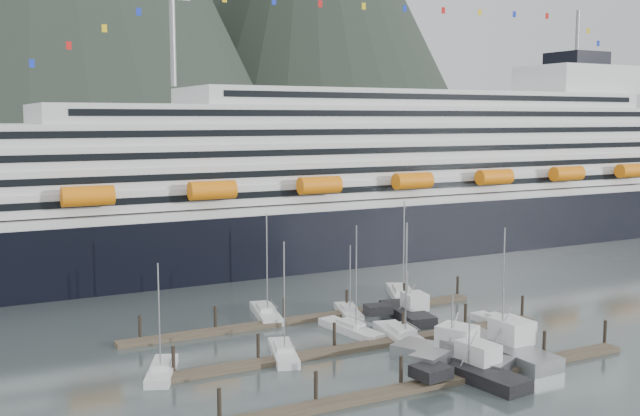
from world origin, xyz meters
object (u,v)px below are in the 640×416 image
at_px(sailboat_f, 349,312).
at_px(sailboat_h, 498,322).
at_px(sailboat_a, 162,371).
at_px(sailboat_e, 266,314).
at_px(sailboat_b, 284,353).
at_px(trawler_e, 406,312).
at_px(sailboat_d, 351,330).
at_px(trawler_c, 467,368).
at_px(trawler_b, 451,356).
at_px(trawler_d, 501,348).
at_px(cruise_ship, 381,187).
at_px(sailboat_g, 402,296).
at_px(sailboat_c, 402,337).

relative_size(sailboat_f, sailboat_h, 0.77).
relative_size(sailboat_a, sailboat_e, 0.85).
xyz_separation_m(sailboat_b, trawler_e, (20.14, 6.64, 0.47)).
xyz_separation_m(sailboat_d, trawler_c, (2.55, -18.34, 0.47)).
relative_size(sailboat_b, trawler_e, 1.19).
distance_m(trawler_b, trawler_e, 17.99).
distance_m(sailboat_f, trawler_b, 21.73).
bearing_deg(trawler_b, sailboat_d, -13.10).
bearing_deg(sailboat_e, sailboat_b, 175.59).
xyz_separation_m(sailboat_e, trawler_d, (15.58, -26.31, 0.58)).
xyz_separation_m(cruise_ship, sailboat_g, (-18.50, -34.95, -11.60)).
relative_size(trawler_d, trawler_e, 1.28).
bearing_deg(sailboat_g, cruise_ship, -2.76).
bearing_deg(cruise_ship, sailboat_h, -106.91).
xyz_separation_m(cruise_ship, sailboat_d, (-33.25, -46.18, -11.64)).
xyz_separation_m(sailboat_c, sailboat_g, (11.27, 16.73, -0.00)).
relative_size(sailboat_a, sailboat_b, 0.91).
bearing_deg(sailboat_d, trawler_e, -84.05).
height_order(cruise_ship, trawler_d, cruise_ship).
bearing_deg(sailboat_a, trawler_d, -85.07).
distance_m(sailboat_h, trawler_c, 19.72).
xyz_separation_m(sailboat_c, sailboat_e, (-9.45, 16.73, -0.02)).
height_order(sailboat_c, trawler_c, sailboat_c).
relative_size(sailboat_b, trawler_b, 1.00).
relative_size(sailboat_f, sailboat_g, 0.67).
height_order(sailboat_e, trawler_e, sailboat_e).
bearing_deg(sailboat_c, sailboat_h, -79.52).
relative_size(sailboat_e, trawler_d, 1.00).
bearing_deg(sailboat_f, sailboat_g, -52.35).
bearing_deg(sailboat_h, sailboat_e, 52.26).
height_order(sailboat_b, sailboat_g, sailboat_g).
bearing_deg(trawler_b, sailboat_g, -49.65).
height_order(sailboat_c, sailboat_h, sailboat_c).
distance_m(sailboat_f, sailboat_g, 11.79).
xyz_separation_m(cruise_ship, sailboat_b, (-44.01, -50.57, -11.64)).
height_order(cruise_ship, trawler_e, cruise_ship).
distance_m(sailboat_c, sailboat_e, 19.21).
distance_m(sailboat_a, sailboat_f, 29.65).
xyz_separation_m(sailboat_b, sailboat_c, (14.24, -1.11, 0.04)).
xyz_separation_m(sailboat_a, sailboat_g, (38.53, 15.23, 0.03)).
bearing_deg(sailboat_g, sailboat_d, 152.40).
xyz_separation_m(sailboat_e, sailboat_h, (23.50, -16.76, -0.02)).
xyz_separation_m(sailboat_d, trawler_d, (9.61, -15.07, 0.60)).
relative_size(trawler_b, trawler_c, 0.95).
bearing_deg(sailboat_e, cruise_ship, -35.65).
xyz_separation_m(sailboat_e, trawler_b, (9.30, -25.93, 0.57)).
bearing_deg(sailboat_f, sailboat_c, -164.50).
xyz_separation_m(trawler_b, trawler_d, (6.28, -0.38, 0.01)).
distance_m(sailboat_b, trawler_e, 21.21).
bearing_deg(trawler_c, sailboat_b, 36.12).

